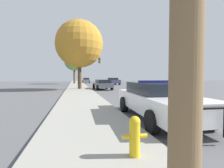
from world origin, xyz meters
name	(u,v)px	position (x,y,z in m)	size (l,w,h in m)	color
ground_plane	(208,115)	(0.00, 0.00, 0.00)	(110.00, 110.00, 0.00)	#565659
sidewalk_left	(88,120)	(-5.10, 0.00, 0.07)	(3.00, 110.00, 0.13)	#99968C
police_car	(157,99)	(-2.39, -0.07, 0.77)	(2.23, 5.39, 1.51)	white
fire_hydrant	(135,135)	(-4.43, -3.20, 0.54)	(0.50, 0.22, 0.78)	gold
traffic_light	(88,65)	(-3.36, 23.60, 3.58)	(3.70, 0.35, 4.87)	#424247
car_background_oncoming	(113,81)	(1.98, 27.87, 0.74)	(2.28, 4.37, 1.37)	#333856
car_background_distant	(86,80)	(-2.74, 38.87, 0.70)	(2.00, 4.69, 1.28)	slate
car_background_midblock	(103,84)	(-2.14, 15.37, 0.68)	(2.20, 4.24, 1.26)	#474C51
tree_sidewalk_mid	(79,44)	(-4.97, 15.63, 5.64)	(5.82, 5.82, 8.44)	#4C3823
tree_sidewalk_far	(74,61)	(-5.64, 32.80, 5.06)	(4.32, 4.32, 7.12)	brown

